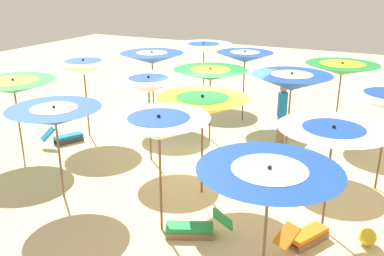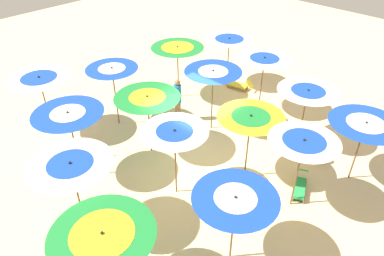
{
  "view_description": "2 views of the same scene",
  "coord_description": "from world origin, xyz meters",
  "views": [
    {
      "loc": [
        10.09,
        4.27,
        4.9
      ],
      "look_at": [
        0.89,
        -0.27,
        1.2
      ],
      "focal_mm": 39.82,
      "sensor_mm": 36.0,
      "label": 1
    },
    {
      "loc": [
        6.86,
        -7.3,
        8.25
      ],
      "look_at": [
        0.11,
        -0.22,
        1.43
      ],
      "focal_mm": 34.08,
      "sensor_mm": 36.0,
      "label": 2
    }
  ],
  "objects": [
    {
      "name": "beach_umbrella_9",
      "position": [
        -0.77,
        1.8,
        2.26
      ],
      "size": [
        2.1,
        2.1,
        2.53
      ],
      "color": "brown",
      "rests_on": "ground"
    },
    {
      "name": "beach_umbrella_1",
      "position": [
        -2.1,
        -3.26,
        2.26
      ],
      "size": [
        2.15,
        2.15,
        2.5
      ],
      "color": "brown",
      "rests_on": "ground"
    },
    {
      "name": "beach_ball",
      "position": [
        2.37,
        4.21,
        0.17
      ],
      "size": [
        0.34,
        0.34,
        0.34
      ],
      "primitive_type": "sphere",
      "color": "yellow",
      "rests_on": "ground"
    },
    {
      "name": "beach_umbrella_8",
      "position": [
        -3.51,
        2.69,
        2.17
      ],
      "size": [
        2.23,
        2.23,
        2.4
      ],
      "color": "brown",
      "rests_on": "ground"
    },
    {
      "name": "beach_umbrella_0",
      "position": [
        -5.01,
        -2.69,
        2.22
      ],
      "size": [
        2.23,
        2.23,
        2.44
      ],
      "color": "brown",
      "rests_on": "ground"
    },
    {
      "name": "beach_umbrella_14",
      "position": [
        2.2,
        3.34,
        2.02
      ],
      "size": [
        2.11,
        2.11,
        2.26
      ],
      "color": "brown",
      "rests_on": "ground"
    },
    {
      "name": "beach_umbrella_10",
      "position": [
        1.87,
        0.47,
        2.15
      ],
      "size": [
        2.04,
        2.04,
        2.42
      ],
      "color": "brown",
      "rests_on": "ground"
    },
    {
      "name": "beachgoer_0",
      "position": [
        -2.11,
        1.28,
        0.98
      ],
      "size": [
        0.3,
        0.3,
        1.84
      ],
      "rotation": [
        0.0,
        0.0,
        5.82
      ],
      "color": "#A3704C",
      "rests_on": "ground"
    },
    {
      "name": "beach_umbrella_15",
      "position": [
        4.43,
        2.76,
        2.02
      ],
      "size": [
        2.21,
        2.21,
        2.24
      ],
      "color": "brown",
      "rests_on": "ground"
    },
    {
      "name": "beach_umbrella_7",
      "position": [
        3.5,
        -2.33,
        1.98
      ],
      "size": [
        2.05,
        2.05,
        2.24
      ],
      "color": "brown",
      "rests_on": "ground"
    },
    {
      "name": "beach_umbrella_6",
      "position": [
        0.76,
        -1.62,
        2.16
      ],
      "size": [
        1.96,
        1.96,
        2.41
      ],
      "color": "brown",
      "rests_on": "ground"
    },
    {
      "name": "lounger_2",
      "position": [
        3.57,
        1.11,
        0.2
      ],
      "size": [
        0.85,
        1.34,
        0.57
      ],
      "rotation": [
        0.0,
        0.0,
        5.14
      ],
      "color": "olive",
      "rests_on": "ground"
    },
    {
      "name": "lounger_4",
      "position": [
        -1.92,
        5.11,
        0.2
      ],
      "size": [
        1.23,
        0.6,
        0.57
      ],
      "rotation": [
        0.0,
        0.0,
        3.36
      ],
      "color": "olive",
      "rests_on": "ground"
    },
    {
      "name": "beach_umbrella_13",
      "position": [
        -0.18,
        4.18,
        2.21
      ],
      "size": [
        2.16,
        2.16,
        2.46
      ],
      "color": "brown",
      "rests_on": "ground"
    },
    {
      "name": "beach_umbrella_3",
      "position": [
        2.17,
        -5.05,
        2.04
      ],
      "size": [
        2.25,
        2.25,
        2.27
      ],
      "color": "brown",
      "rests_on": "ground"
    },
    {
      "name": "beach_umbrella_11",
      "position": [
        3.66,
        0.41,
        2.2
      ],
      "size": [
        1.95,
        1.95,
        2.47
      ],
      "color": "brown",
      "rests_on": "ground"
    },
    {
      "name": "beach_umbrella_12",
      "position": [
        -2.64,
        5.06,
        2.1
      ],
      "size": [
        2.12,
        2.12,
        2.34
      ],
      "color": "brown",
      "rests_on": "ground"
    },
    {
      "name": "beach_umbrella_4",
      "position": [
        -3.68,
        -0.52,
        2.25
      ],
      "size": [
        1.94,
        1.94,
        2.49
      ],
      "color": "brown",
      "rests_on": "ground"
    },
    {
      "name": "lounger_0",
      "position": [
        0.87,
        -4.65,
        0.2
      ],
      "size": [
        1.26,
        0.86,
        0.59
      ],
      "rotation": [
        0.0,
        0.0,
        8.95
      ],
      "color": "#333338",
      "rests_on": "ground"
    },
    {
      "name": "ground",
      "position": [
        0.0,
        0.0,
        -0.02
      ],
      "size": [
        40.1,
        40.1,
        0.04
      ],
      "primitive_type": "cube",
      "color": "beige"
    },
    {
      "name": "beach_umbrella_5",
      "position": [
        -1.39,
        -0.79,
        2.08
      ],
      "size": [
        2.21,
        2.21,
        2.3
      ],
      "color": "brown",
      "rests_on": "ground"
    },
    {
      "name": "lounger_1",
      "position": [
        2.89,
        3.12,
        0.2
      ],
      "size": [
        1.29,
        0.89,
        0.57
      ],
      "rotation": [
        0.0,
        0.0,
        8.95
      ],
      "color": "olive",
      "rests_on": "ground"
    },
    {
      "name": "lounger_3",
      "position": [
        -2.4,
        -2.74,
        0.21
      ],
      "size": [
        0.91,
        1.23,
        0.67
      ],
      "rotation": [
        0.0,
        0.0,
        5.25
      ],
      "color": "silver",
      "rests_on": "ground"
    },
    {
      "name": "beach_umbrella_2",
      "position": [
        -0.01,
        -4.43,
        2.22
      ],
      "size": [
        2.14,
        2.14,
        2.5
      ],
      "color": "brown",
      "rests_on": "ground"
    }
  ]
}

